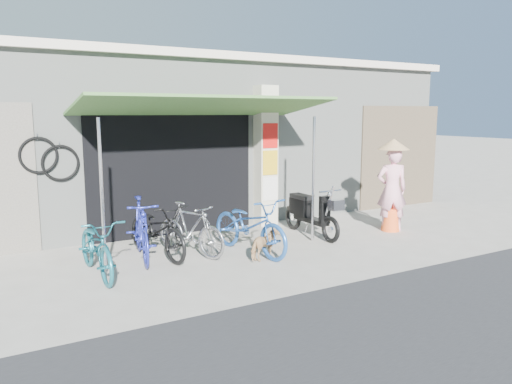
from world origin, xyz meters
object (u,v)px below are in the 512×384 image
bike_teal (97,247)px  bike_navy (250,225)px  bike_silver (190,229)px  moped (310,213)px  street_dog (266,245)px  nun (392,186)px  bike_black (157,230)px  bike_blue (141,229)px

bike_teal → bike_navy: 2.58m
bike_silver → moped: bearing=-20.6°
bike_silver → street_dog: bearing=-65.1°
bike_navy → nun: nun is taller
bike_black → bike_navy: (1.47, -0.58, 0.03)m
bike_teal → bike_black: (1.12, 0.54, 0.01)m
bike_blue → street_dog: 2.09m
bike_black → bike_blue: bearing=176.6°
bike_teal → nun: size_ratio=0.91×
bike_blue → moped: size_ratio=0.98×
bike_black → street_dog: 1.86m
bike_teal → bike_black: bike_black is taller
bike_black → moped: moped is taller
bike_black → moped: bearing=-11.8°
nun → bike_black: bearing=19.9°
bike_teal → moped: 4.27m
street_dog → nun: (3.31, 0.51, 0.67)m
bike_blue → nun: size_ratio=0.90×
street_dog → nun: size_ratio=0.32×
bike_black → nun: size_ratio=0.93×
bike_teal → moped: moped is taller
bike_blue → bike_black: 0.29m
bike_blue → street_dog: (1.80, -1.02, -0.26)m
street_dog → nun: bearing=-102.2°
bike_navy → street_dog: bearing=-95.1°
bike_black → bike_teal: bearing=-165.3°
bike_blue → moped: bike_blue is taller
bike_teal → nun: bearing=-1.9°
bike_teal → moped: size_ratio=0.98×
bike_teal → street_dog: bike_teal is taller
nun → moped: bearing=10.0°
bike_black → bike_navy: bike_navy is taller
nun → bike_navy: bearing=26.9°
bike_silver → bike_black: bearing=136.6°
bike_navy → moped: same height
bike_black → street_dog: bike_black is taller
bike_teal → bike_blue: bike_blue is taller
bike_black → bike_silver: (0.52, -0.19, -0.01)m
moped → bike_navy: bearing=-162.3°
bike_teal → bike_silver: bearing=10.3°
bike_blue → bike_black: size_ratio=0.97×
bike_navy → moped: bearing=7.2°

